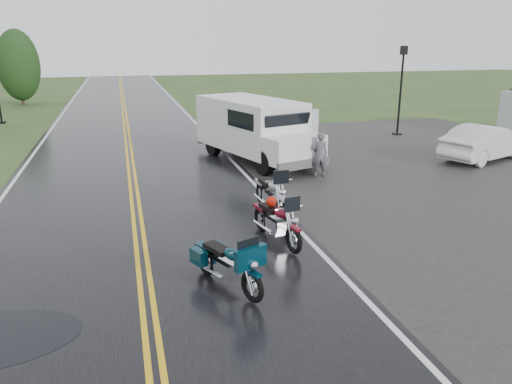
# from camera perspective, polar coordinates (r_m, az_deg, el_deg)

# --- Properties ---
(ground) EXTENTS (120.00, 120.00, 0.00)m
(ground) POSITION_cam_1_polar(r_m,az_deg,el_deg) (10.15, -12.60, -9.83)
(ground) COLOR #2D471E
(ground) RESTS_ON ground
(road) EXTENTS (8.00, 100.00, 0.04)m
(road) POSITION_cam_1_polar(r_m,az_deg,el_deg) (19.61, -14.15, 3.22)
(road) COLOR black
(road) RESTS_ON ground
(parking_pad) EXTENTS (14.00, 24.00, 0.03)m
(parking_pad) POSITION_cam_1_polar(r_m,az_deg,el_deg) (18.55, 22.63, 1.62)
(parking_pad) COLOR black
(parking_pad) RESTS_ON ground
(motorcycle_red) EXTENTS (1.15, 2.21, 1.24)m
(motorcycle_red) POSITION_cam_1_polar(r_m,az_deg,el_deg) (10.75, 4.36, -4.27)
(motorcycle_red) COLOR maroon
(motorcycle_red) RESTS_ON ground
(motorcycle_teal) EXTENTS (1.48, 2.13, 1.19)m
(motorcycle_teal) POSITION_cam_1_polar(r_m,az_deg,el_deg) (8.80, -0.42, -9.42)
(motorcycle_teal) COLOR #052938
(motorcycle_teal) RESTS_ON ground
(motorcycle_silver) EXTENTS (0.92, 2.29, 1.33)m
(motorcycle_silver) POSITION_cam_1_polar(r_m,az_deg,el_deg) (12.51, 3.01, -0.94)
(motorcycle_silver) COLOR #9FA1A6
(motorcycle_silver) RESTS_ON ground
(van_white) EXTENTS (4.07, 6.55, 2.41)m
(van_white) POSITION_cam_1_polar(r_m,az_deg,el_deg) (17.05, 1.00, 5.80)
(van_white) COLOR white
(van_white) RESTS_ON ground
(person_at_van) EXTENTS (0.58, 0.41, 1.52)m
(person_at_van) POSITION_cam_1_polar(r_m,az_deg,el_deg) (17.10, 7.27, 4.18)
(person_at_van) COLOR #515257
(person_at_van) RESTS_ON ground
(sedan_white) EXTENTS (4.38, 2.82, 1.36)m
(sedan_white) POSITION_cam_1_polar(r_m,az_deg,el_deg) (21.36, 24.69, 5.10)
(sedan_white) COLOR silver
(sedan_white) RESTS_ON ground
(lamp_post_far_right) EXTENTS (0.37, 0.37, 4.31)m
(lamp_post_far_right) POSITION_cam_1_polar(r_m,az_deg,el_deg) (25.56, 16.20, 11.03)
(lamp_post_far_right) COLOR black
(lamp_post_far_right) RESTS_ON ground
(tree_left_far) EXTENTS (2.94, 2.94, 4.53)m
(tree_left_far) POSITION_cam_1_polar(r_m,az_deg,el_deg) (40.26, -25.42, 12.19)
(tree_left_far) COLOR #1E3D19
(tree_left_far) RESTS_ON ground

